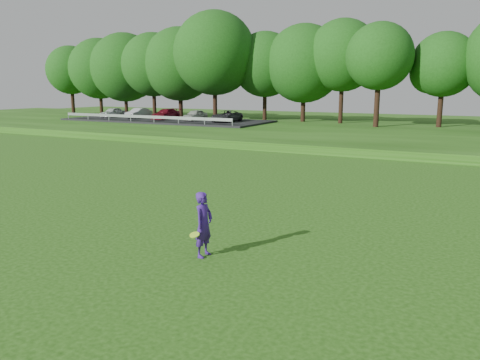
% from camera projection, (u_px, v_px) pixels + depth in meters
% --- Properties ---
extents(ground, '(140.00, 140.00, 0.00)m').
position_uv_depth(ground, '(155.00, 237.00, 14.25)').
color(ground, '#1C450D').
rests_on(ground, ground).
extents(berm, '(130.00, 30.00, 0.60)m').
position_uv_depth(berm, '(381.00, 132.00, 43.71)').
color(berm, '#1C450D').
rests_on(berm, ground).
extents(walking_path, '(130.00, 1.60, 0.04)m').
position_uv_depth(walking_path, '(339.00, 154.00, 31.61)').
color(walking_path, gray).
rests_on(walking_path, ground).
extents(treeline, '(104.00, 7.00, 15.00)m').
position_uv_depth(treeline, '(394.00, 49.00, 45.65)').
color(treeline, '#174710').
rests_on(treeline, berm).
extents(parking_lot, '(24.00, 9.00, 1.38)m').
position_uv_depth(parking_lot, '(168.00, 117.00, 53.26)').
color(parking_lot, black).
rests_on(parking_lot, berm).
extents(woman, '(0.43, 0.85, 1.78)m').
position_uv_depth(woman, '(204.00, 224.00, 12.52)').
color(woman, '#3D1C80').
rests_on(woman, ground).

